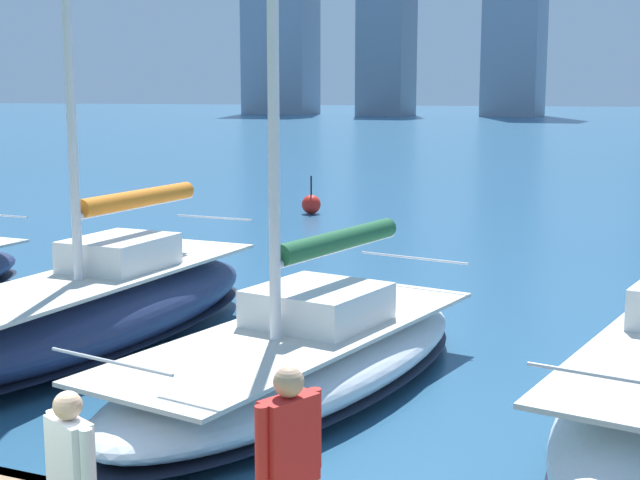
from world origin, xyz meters
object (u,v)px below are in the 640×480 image
(person_white_shirt, at_px, (71,475))
(channel_buoy, at_px, (311,204))
(sailboat_orange, at_px, (105,304))
(person_red_shirt, at_px, (289,456))
(sailboat_forest, at_px, (301,355))

(person_white_shirt, height_order, channel_buoy, person_white_shirt)
(sailboat_orange, relative_size, channel_buoy, 9.46)
(sailboat_orange, bearing_deg, channel_buoy, -78.08)
(person_red_shirt, relative_size, channel_buoy, 1.26)
(sailboat_forest, distance_m, channel_buoy, 19.72)
(sailboat_forest, relative_size, channel_buoy, 6.54)
(sailboat_orange, distance_m, person_red_shirt, 9.37)
(person_white_shirt, distance_m, person_red_shirt, 1.63)
(sailboat_orange, height_order, person_red_shirt, sailboat_orange)
(sailboat_forest, bearing_deg, channel_buoy, -66.82)
(sailboat_orange, distance_m, person_white_shirt, 9.02)
(sailboat_forest, height_order, channel_buoy, sailboat_forest)
(person_white_shirt, bearing_deg, sailboat_forest, -80.81)
(person_white_shirt, bearing_deg, channel_buoy, -70.31)
(channel_buoy, bearing_deg, sailboat_orange, 101.92)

